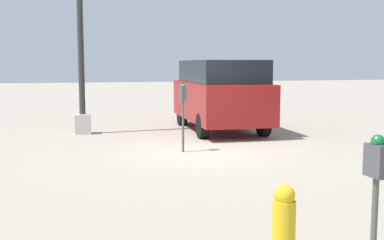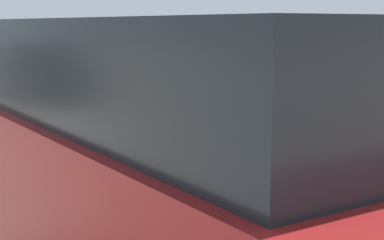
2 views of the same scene
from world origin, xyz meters
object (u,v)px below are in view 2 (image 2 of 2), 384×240
parked_van (201,171)px  fire_hydrant (37,98)px  parking_meter_near (177,99)px  parking_meter_far (6,68)px

parked_van → fire_hydrant: parked_van is taller
parking_meter_near → fire_hydrant: bearing=172.0°
parked_van → fire_hydrant: 9.65m
parked_van → parking_meter_near: bearing=151.1°
parking_meter_near → parking_meter_far: 7.04m
parking_meter_near → parked_van: parked_van is taller
parking_meter_far → fire_hydrant: size_ratio=1.67×
parking_meter_near → parking_meter_far: parking_meter_near is taller
parked_van → fire_hydrant: bearing=167.8°
parking_meter_far → parked_van: size_ratio=0.32×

